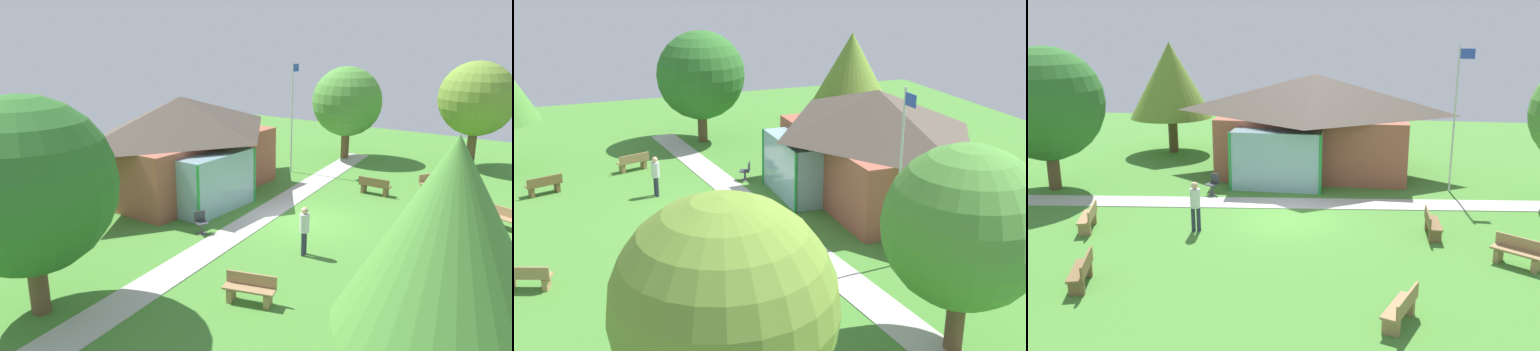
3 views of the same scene
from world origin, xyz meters
TOP-DOWN VIEW (x-y plane):
  - ground_plane at (0.00, 0.00)m, footprint 44.00×44.00m
  - pavilion at (0.17, 6.81)m, footprint 9.39×7.03m
  - footpath at (0.00, 1.77)m, footprint 24.61×4.04m
  - flagpole at (6.22, 4.47)m, footprint 0.64×0.08m
  - bench_mid_right at (4.95, -0.96)m, footprint 0.47×1.51m
  - bench_front_right at (3.69, -6.94)m, footprint 0.95×1.56m
  - bench_mid_left at (-6.60, -2.09)m, footprint 0.86×1.56m
  - bench_front_left at (-4.74, -6.15)m, footprint 0.85×1.56m
  - bench_lawn_far_right at (7.21, -3.04)m, footprint 1.49×1.21m
  - patio_chair_west at (-3.50, 2.51)m, footprint 0.59×0.59m
  - visitor_strolling_lawn at (-2.92, -1.70)m, footprint 0.34×0.34m
  - tree_west_hedge at (-10.34, 2.27)m, footprint 4.68×4.68m
  - tree_far_east at (13.11, -3.32)m, footprint 4.17×4.17m
  - tree_behind_pavilion_left at (-7.70, 9.80)m, footprint 4.35×4.35m
  - tree_east_hedge at (10.86, 3.49)m, footprint 4.16×4.16m

SIDE VIEW (x-z plane):
  - ground_plane at x=0.00m, z-range 0.00..0.00m
  - footpath at x=0.00m, z-range 0.00..0.03m
  - bench_mid_right at x=4.95m, z-range -0.02..0.82m
  - bench_front_right at x=3.69m, z-range -0.02..0.82m
  - bench_mid_left at x=-6.60m, z-range -0.02..0.82m
  - bench_front_left at x=-4.74m, z-range -0.02..0.82m
  - bench_lawn_far_right at x=7.21m, z-range -0.02..0.82m
  - patio_chair_west at x=-3.50m, z-range -0.01..0.85m
  - visitor_strolling_lawn at x=-2.92m, z-range 0.15..1.89m
  - pavilion at x=0.17m, z-range 0.10..4.67m
  - flagpole at x=6.22m, z-range 0.29..6.31m
  - tree_east_hedge at x=10.86m, z-range 0.69..6.27m
  - tree_west_hedge at x=-10.34m, z-range 0.63..6.60m
  - tree_behind_pavilion_left at x=-7.70m, z-range 0.94..6.79m
  - tree_far_east at x=13.11m, z-range 0.90..6.91m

